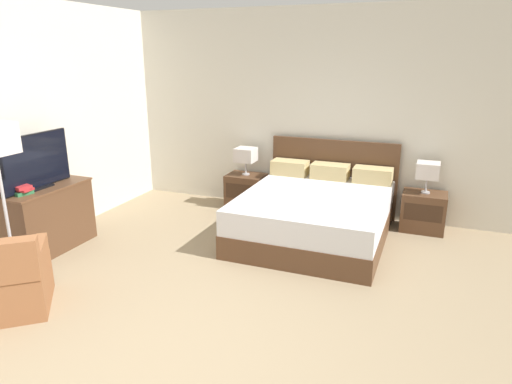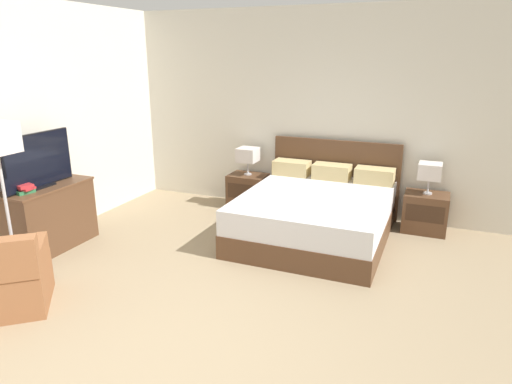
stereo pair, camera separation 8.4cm
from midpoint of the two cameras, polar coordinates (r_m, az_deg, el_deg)
ground_plane at (r=3.64m, az=-12.02°, el=-21.09°), size 11.80×11.80×0.00m
wall_back at (r=6.56m, az=7.23°, el=9.80°), size 6.56×0.06×2.84m
wall_left at (r=6.01m, az=-25.56°, el=7.65°), size 0.06×5.73×2.84m
bed at (r=5.73m, az=7.97°, el=-2.67°), size 1.78×2.03×1.08m
nightstand_left at (r=6.79m, az=-0.67°, el=0.12°), size 0.54×0.42×0.51m
nightstand_right at (r=6.29m, az=20.76°, el=-2.42°), size 0.54×0.42×0.51m
table_lamp_left at (r=6.66m, az=-0.68°, el=4.64°), size 0.28×0.28×0.40m
table_lamp_right at (r=6.14m, az=21.29°, el=2.41°), size 0.28×0.28×0.40m
dresser at (r=5.86m, az=-24.09°, el=-2.75°), size 0.50×1.06×0.77m
tv at (r=5.64m, az=-25.30°, el=3.49°), size 0.18×0.94×0.61m
book_red_cover at (r=5.56m, az=-26.77°, el=0.13°), size 0.25×0.23×0.04m
book_blue_cover at (r=5.55m, az=-26.81°, el=0.44°), size 0.26×0.16×0.02m
book_small_top at (r=5.54m, az=-26.84°, el=0.74°), size 0.27×0.20×0.04m
armchair_by_window at (r=4.68m, az=-28.41°, el=-9.68°), size 0.96×0.97×0.76m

